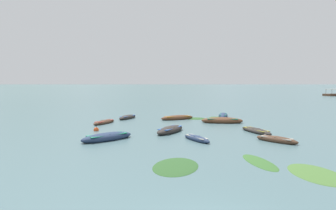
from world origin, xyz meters
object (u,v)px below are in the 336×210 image
Objects in this scene: rowboat_6 at (222,121)px; rowboat_7 at (197,139)px; rowboat_4 at (277,140)px; rowboat_1 at (177,118)px; rowboat_2 at (107,137)px; mooring_buoy at (96,130)px; rowboat_9 at (223,116)px; rowboat_8 at (128,117)px; rowboat_0 at (170,130)px; rowboat_5 at (104,122)px; rowboat_3 at (256,131)px.

rowboat_7 is (-4.83, -8.73, -0.09)m from rowboat_6.
rowboat_7 is at bearing 168.48° from rowboat_4.
rowboat_4 is at bearing -67.33° from rowboat_1.
rowboat_2 reaches higher than rowboat_7.
rowboat_2 is 1.37× the size of rowboat_7.
rowboat_9 is at bearing 29.75° from mooring_buoy.
rowboat_8 is at bearing 113.02° from rowboat_7.
rowboat_2 is 12.82m from rowboat_4.
rowboat_1 reaches higher than rowboat_7.
rowboat_9 is at bearing 70.56° from rowboat_6.
rowboat_0 is 0.86× the size of rowboat_6.
rowboat_0 is 12.82m from rowboat_9.
rowboat_6 reaches higher than rowboat_5.
rowboat_1 is at bearing 77.26° from rowboat_0.
rowboat_7 is 0.78× the size of rowboat_9.
rowboat_6 reaches higher than rowboat_1.
rowboat_0 is 8.84m from rowboat_4.
rowboat_9 reaches higher than rowboat_7.
rowboat_3 is (7.58, -0.96, -0.06)m from rowboat_0.
rowboat_6 is at bearing 61.05° from rowboat_7.
mooring_buoy is at bearing -150.25° from rowboat_9.
rowboat_6 is at bearing -109.44° from rowboat_9.
rowboat_3 is (5.69, -9.31, -0.05)m from rowboat_1.
rowboat_5 is (-8.37, -2.37, -0.05)m from rowboat_1.
rowboat_1 reaches higher than rowboat_9.
rowboat_3 is 3.89m from rowboat_4.
rowboat_5 is 4.52m from mooring_buoy.
rowboat_0 is 8.17m from rowboat_6.
mooring_buoy is (-6.68, 1.46, -0.11)m from rowboat_0.
rowboat_8 is at bearing 128.31° from rowboat_4.
mooring_buoy reaches higher than rowboat_6.
rowboat_7 is 3.65× the size of mooring_buoy.
rowboat_8 reaches higher than rowboat_5.
rowboat_6 is at bearing 100.91° from rowboat_3.
rowboat_5 is at bearing -164.20° from rowboat_1.
rowboat_7 is (-5.81, 1.18, -0.02)m from rowboat_4.
mooring_buoy is (-2.58, -8.24, -0.08)m from rowboat_8.
rowboat_0 is at bearing -42.66° from rowboat_5.
rowboat_6 is at bearing 95.66° from rowboat_4.
rowboat_7 is at bearing -91.44° from rowboat_1.
rowboat_7 is (8.07, -9.64, -0.01)m from rowboat_5.
rowboat_0 is 1.02× the size of rowboat_9.
rowboat_5 is 1.00× the size of rowboat_8.
rowboat_6 reaches higher than rowboat_2.
rowboat_7 is 15.07m from rowboat_9.
rowboat_3 is (12.81, 1.72, -0.07)m from rowboat_2.
rowboat_8 is (-5.98, 1.35, -0.02)m from rowboat_1.
rowboat_4 is 17.61m from rowboat_5.
mooring_buoy reaches higher than rowboat_9.
rowboat_2 is at bearing 171.86° from rowboat_7.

